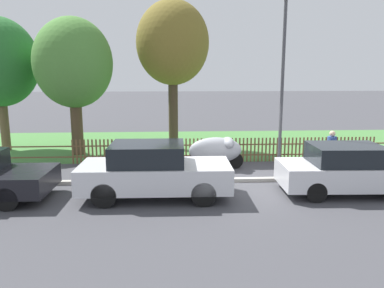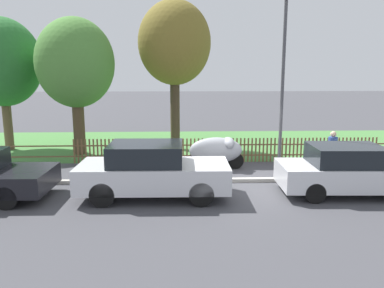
{
  "view_description": "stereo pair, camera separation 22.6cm",
  "coord_description": "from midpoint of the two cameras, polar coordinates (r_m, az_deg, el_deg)",
  "views": [
    {
      "loc": [
        -2.17,
        -11.58,
        3.51
      ],
      "look_at": [
        -1.47,
        1.0,
        1.1
      ],
      "focal_mm": 35.0,
      "sensor_mm": 36.0,
      "label": 1
    },
    {
      "loc": [
        -1.95,
        -11.59,
        3.51
      ],
      "look_at": [
        -1.47,
        1.0,
        1.1
      ],
      "focal_mm": 35.0,
      "sensor_mm": 36.0,
      "label": 2
    }
  ],
  "objects": [
    {
      "name": "ground_plane",
      "position": [
        12.28,
        6.63,
        -5.86
      ],
      "size": [
        120.0,
        120.0,
        0.0
      ],
      "primitive_type": "plane",
      "color": "#424247"
    },
    {
      "name": "kerb_stone",
      "position": [
        12.36,
        6.56,
        -5.46
      ],
      "size": [
        33.95,
        0.2,
        0.12
      ],
      "primitive_type": "cube",
      "color": "#B2ADA3",
      "rests_on": "ground"
    },
    {
      "name": "grass_strip",
      "position": [
        18.82,
        3.14,
        0.08
      ],
      "size": [
        33.95,
        7.84,
        0.01
      ],
      "primitive_type": "cube",
      "color": "#477F3D",
      "rests_on": "ground"
    },
    {
      "name": "park_fence",
      "position": [
        14.92,
        4.81,
        -0.92
      ],
      "size": [
        33.95,
        0.05,
        0.97
      ],
      "color": "brown",
      "rests_on": "ground"
    },
    {
      "name": "parked_car_black_saloon",
      "position": [
        10.67,
        -6.5,
        -4.02
      ],
      "size": [
        4.26,
        1.86,
        1.57
      ],
      "rotation": [
        0.0,
        0.0,
        -0.02
      ],
      "color": "silver",
      "rests_on": "ground"
    },
    {
      "name": "parked_car_navy_estate",
      "position": [
        11.86,
        22.47,
        -3.62
      ],
      "size": [
        4.24,
        1.86,
        1.45
      ],
      "rotation": [
        0.0,
        0.0,
        -0.04
      ],
      "color": "silver",
      "rests_on": "ground"
    },
    {
      "name": "covered_motorcycle",
      "position": [
        13.72,
        3.32,
        -0.93
      ],
      "size": [
        2.09,
        0.8,
        1.19
      ],
      "rotation": [
        0.0,
        0.0,
        0.06
      ],
      "color": "black",
      "rests_on": "ground"
    },
    {
      "name": "tree_behind_motorcycle",
      "position": [
        16.72,
        -18.01,
        11.54
      ],
      "size": [
        3.25,
        3.25,
        5.78
      ],
      "color": "brown",
      "rests_on": "ground"
    },
    {
      "name": "tree_mid_park",
      "position": [
        17.19,
        -3.36,
        14.98
      ],
      "size": [
        3.23,
        3.23,
        6.67
      ],
      "color": "#473828",
      "rests_on": "ground"
    },
    {
      "name": "pedestrian_near_fence",
      "position": [
        13.78,
        20.02,
        -0.86
      ],
      "size": [
        0.43,
        0.43,
        1.55
      ],
      "rotation": [
        0.0,
        0.0,
        3.67
      ],
      "color": "black",
      "rests_on": "ground"
    },
    {
      "name": "street_lamp",
      "position": [
        12.68,
        13.33,
        11.58
      ],
      "size": [
        0.2,
        0.79,
        5.99
      ],
      "color": "#47474C",
      "rests_on": "ground"
    }
  ]
}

